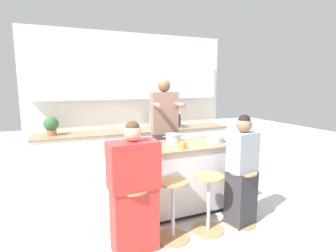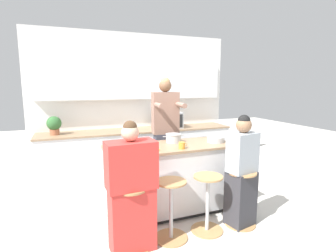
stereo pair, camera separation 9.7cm
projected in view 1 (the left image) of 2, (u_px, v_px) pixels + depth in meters
ground_plane at (170, 211)px, 3.62m from camera, size 16.00×16.00×0.00m
wall_back at (132, 94)px, 5.09m from camera, size 3.88×0.22×2.70m
back_counter at (137, 152)px, 4.98m from camera, size 3.60×0.65×0.89m
kitchen_island at (170, 178)px, 3.55m from camera, size 1.72×0.70×0.93m
bar_stool_leftmost at (134, 218)px, 2.72m from camera, size 0.38×0.38×0.68m
bar_stool_center_left at (173, 209)px, 2.92m from camera, size 0.38×0.38×0.68m
bar_stool_center_right at (209, 202)px, 3.09m from camera, size 0.38×0.38×0.68m
bar_stool_rightmost at (241, 197)px, 3.24m from camera, size 0.38×0.38×0.68m
person_cooking at (164, 136)px, 4.13m from camera, size 0.47×0.62×1.83m
person_wrapped_blanket at (134, 192)px, 2.68m from camera, size 0.51×0.31×1.38m
person_seated_near at (242, 175)px, 3.20m from camera, size 0.39×0.32×1.38m
cooking_pot at (173, 138)px, 3.65m from camera, size 0.31×0.22×0.12m
fruit_bowl at (215, 139)px, 3.69m from camera, size 0.24×0.24×0.08m
mixing_bowl_steel at (119, 146)px, 3.29m from camera, size 0.21×0.21×0.06m
coffee_cup_near at (182, 145)px, 3.29m from camera, size 0.11×0.08×0.09m
banana_bunch at (155, 149)px, 3.18m from camera, size 0.16×0.11×0.05m
microwave at (165, 120)px, 5.07m from camera, size 0.52×0.39×0.31m
potted_plant at (51, 125)px, 4.33m from camera, size 0.24×0.24×0.31m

